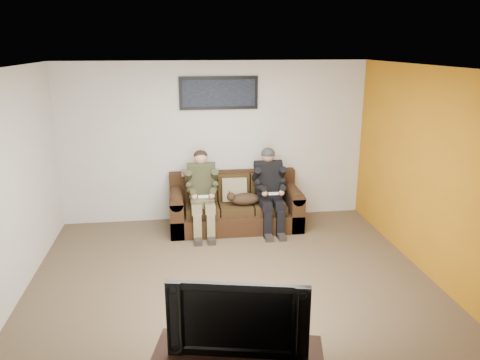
{
  "coord_description": "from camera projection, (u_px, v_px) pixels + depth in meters",
  "views": [
    {
      "loc": [
        -0.62,
        -5.24,
        2.85
      ],
      "look_at": [
        0.27,
        1.2,
        0.95
      ],
      "focal_mm": 35.0,
      "sensor_mm": 36.0,
      "label": 1
    }
  ],
  "objects": [
    {
      "name": "wall_back",
      "position": [
        215.0,
        142.0,
        7.64
      ],
      "size": [
        5.0,
        0.0,
        5.0
      ],
      "primitive_type": "plane",
      "rotation": [
        1.57,
        0.0,
        0.0
      ],
      "color": "beige",
      "rests_on": "ground"
    },
    {
      "name": "throw_blanket",
      "position": [
        194.0,
        173.0,
        7.56
      ],
      "size": [
        0.42,
        0.21,
        0.08
      ],
      "primitive_type": "cube",
      "color": "gray",
      "rests_on": "sofa"
    },
    {
      "name": "framed_poster",
      "position": [
        219.0,
        93.0,
        7.39
      ],
      "size": [
        1.25,
        0.05,
        0.52
      ],
      "color": "black",
      "rests_on": "wall_back"
    },
    {
      "name": "person_right",
      "position": [
        270.0,
        185.0,
        7.34
      ],
      "size": [
        0.51,
        0.86,
        1.28
      ],
      "color": "black",
      "rests_on": "sofa"
    },
    {
      "name": "wall_left",
      "position": [
        7.0,
        189.0,
        5.17
      ],
      "size": [
        0.0,
        4.5,
        4.5
      ],
      "primitive_type": "plane",
      "rotation": [
        1.57,
        0.0,
        1.57
      ],
      "color": "beige",
      "rests_on": "ground"
    },
    {
      "name": "accent_wall_right",
      "position": [
        429.0,
        173.0,
        5.83
      ],
      "size": [
        0.0,
        4.5,
        4.5
      ],
      "primitive_type": "plane",
      "rotation": [
        1.57,
        0.0,
        -1.57
      ],
      "color": "#BD7612",
      "rests_on": "ground"
    },
    {
      "name": "person_left",
      "position": [
        202.0,
        188.0,
        7.2
      ],
      "size": [
        0.51,
        0.87,
        1.27
      ],
      "color": "olive",
      "rests_on": "sofa"
    },
    {
      "name": "television",
      "position": [
        239.0,
        313.0,
        3.78
      ],
      "size": [
        1.13,
        0.39,
        0.65
      ],
      "primitive_type": "imported",
      "rotation": [
        0.0,
        0.0,
        -0.22
      ],
      "color": "black",
      "rests_on": "tv_stand"
    },
    {
      "name": "wall_front",
      "position": [
        268.0,
        268.0,
        3.36
      ],
      "size": [
        5.0,
        0.0,
        5.0
      ],
      "primitive_type": "plane",
      "rotation": [
        -1.57,
        0.0,
        0.0
      ],
      "color": "beige",
      "rests_on": "ground"
    },
    {
      "name": "wall_right",
      "position": [
        430.0,
        173.0,
        5.83
      ],
      "size": [
        0.0,
        4.5,
        4.5
      ],
      "primitive_type": "plane",
      "rotation": [
        1.57,
        0.0,
        -1.57
      ],
      "color": "beige",
      "rests_on": "ground"
    },
    {
      "name": "sofa",
      "position": [
        235.0,
        207.0,
        7.55
      ],
      "size": [
        2.07,
        0.89,
        0.85
      ],
      "color": "#311C0E",
      "rests_on": "ground"
    },
    {
      "name": "ceiling",
      "position": [
        231.0,
        67.0,
        5.14
      ],
      "size": [
        5.0,
        5.0,
        0.0
      ],
      "primitive_type": "plane",
      "rotation": [
        3.14,
        0.0,
        0.0
      ],
      "color": "silver",
      "rests_on": "ground"
    },
    {
      "name": "cat",
      "position": [
        244.0,
        199.0,
        7.32
      ],
      "size": [
        0.66,
        0.26,
        0.24
      ],
      "color": "#422C1A",
      "rests_on": "sofa"
    },
    {
      "name": "floor",
      "position": [
        232.0,
        280.0,
        5.87
      ],
      "size": [
        5.0,
        5.0,
        0.0
      ],
      "primitive_type": "plane",
      "color": "brown",
      "rests_on": "ground"
    },
    {
      "name": "throw_pillow",
      "position": [
        234.0,
        189.0,
        7.5
      ],
      "size": [
        0.39,
        0.19,
        0.39
      ],
      "primitive_type": "cube",
      "rotation": [
        -0.21,
        0.0,
        0.0
      ],
      "color": "#8B7F5B",
      "rests_on": "sofa"
    }
  ]
}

